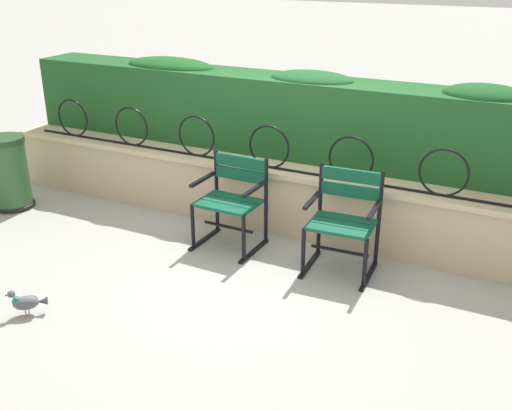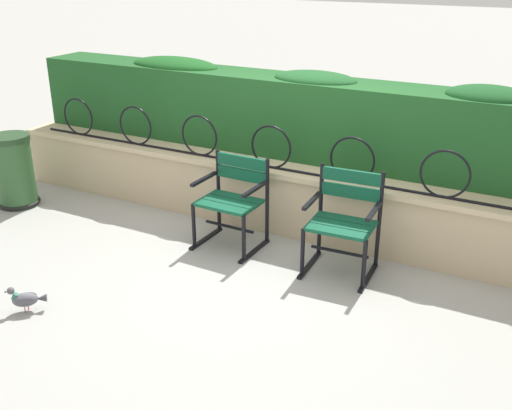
{
  "view_description": "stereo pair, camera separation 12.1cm",
  "coord_description": "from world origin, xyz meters",
  "px_view_note": "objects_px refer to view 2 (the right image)",
  "views": [
    {
      "loc": [
        2.11,
        -4.09,
        2.53
      ],
      "look_at": [
        0.0,
        0.12,
        0.55
      ],
      "focal_mm": 42.04,
      "sensor_mm": 36.0,
      "label": 1
    },
    {
      "loc": [
        2.21,
        -4.03,
        2.53
      ],
      "look_at": [
        0.0,
        0.12,
        0.55
      ],
      "focal_mm": 42.04,
      "sensor_mm": 36.0,
      "label": 2
    }
  ],
  "objects_px": {
    "park_chair_right": "(344,220)",
    "trash_bin": "(15,172)",
    "pigeon_near_chairs": "(26,299)",
    "park_chair_left": "(233,198)"
  },
  "relations": [
    {
      "from": "park_chair_right",
      "to": "trash_bin",
      "type": "distance_m",
      "value": 3.62
    },
    {
      "from": "park_chair_left",
      "to": "trash_bin",
      "type": "xyz_separation_m",
      "value": [
        -2.54,
        -0.28,
        -0.08
      ]
    },
    {
      "from": "park_chair_left",
      "to": "trash_bin",
      "type": "height_order",
      "value": "park_chair_left"
    },
    {
      "from": "park_chair_right",
      "to": "trash_bin",
      "type": "height_order",
      "value": "park_chair_right"
    },
    {
      "from": "park_chair_left",
      "to": "park_chair_right",
      "type": "xyz_separation_m",
      "value": [
        1.07,
        0.0,
        0.01
      ]
    },
    {
      "from": "trash_bin",
      "to": "pigeon_near_chairs",
      "type": "bearing_deg",
      "value": -40.49
    },
    {
      "from": "park_chair_right",
      "to": "pigeon_near_chairs",
      "type": "bearing_deg",
      "value": -136.64
    },
    {
      "from": "park_chair_left",
      "to": "park_chair_right",
      "type": "height_order",
      "value": "park_chair_right"
    },
    {
      "from": "park_chair_right",
      "to": "park_chair_left",
      "type": "bearing_deg",
      "value": -179.75
    },
    {
      "from": "park_chair_left",
      "to": "pigeon_near_chairs",
      "type": "height_order",
      "value": "park_chair_left"
    }
  ]
}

